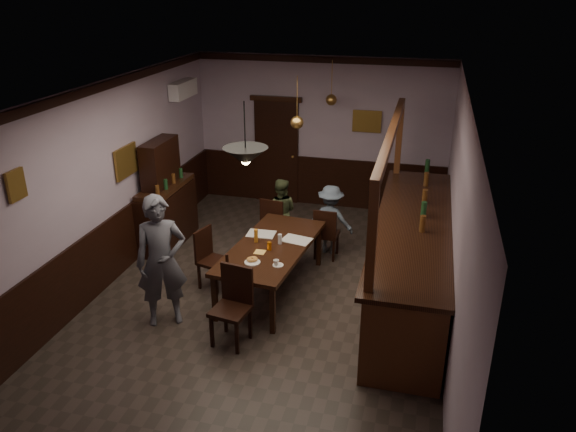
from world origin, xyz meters
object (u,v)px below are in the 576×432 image
(soda_can, at_px, (269,246))
(dining_table, at_px, (271,249))
(chair_far_left, at_px, (274,222))
(person_seated_right, at_px, (330,219))
(pendant_iron, at_px, (246,156))
(pendant_brass_mid, at_px, (297,123))
(bar_counter, at_px, (411,257))
(chair_side, at_px, (209,256))
(coffee_cup, at_px, (276,262))
(person_seated_left, at_px, (280,212))
(person_standing, at_px, (161,261))
(chair_near, at_px, (233,302))
(chair_far_right, at_px, (326,232))
(pendant_brass_far, at_px, (331,100))
(sideboard, at_px, (166,204))

(soda_can, bearing_deg, dining_table, 95.43)
(chair_far_left, height_order, person_seated_right, person_seated_right)
(pendant_iron, bearing_deg, pendant_brass_mid, 84.67)
(bar_counter, bearing_deg, pendant_brass_mid, 156.96)
(chair_side, distance_m, coffee_cup, 1.31)
(dining_table, height_order, person_seated_right, person_seated_right)
(person_seated_left, bearing_deg, pendant_iron, 89.90)
(person_seated_right, distance_m, bar_counter, 1.80)
(soda_can, xyz_separation_m, pendant_iron, (-0.10, -0.65, 1.52))
(person_standing, xyz_separation_m, bar_counter, (3.16, 1.48, -0.28))
(chair_near, relative_size, chair_side, 1.11)
(bar_counter, bearing_deg, dining_table, -170.18)
(chair_far_right, relative_size, soda_can, 7.41)
(dining_table, relative_size, coffee_cup, 28.63)
(chair_near, relative_size, person_standing, 0.56)
(chair_far_right, height_order, person_seated_right, person_seated_right)
(chair_far_right, distance_m, coffee_cup, 1.88)
(person_standing, xyz_separation_m, person_seated_right, (1.78, 2.63, -0.31))
(person_seated_right, height_order, pendant_iron, pendant_iron)
(dining_table, bearing_deg, soda_can, -84.57)
(dining_table, xyz_separation_m, soda_can, (0.01, -0.15, 0.12))
(person_seated_right, bearing_deg, chair_far_right, 90.99)
(chair_near, height_order, bar_counter, bar_counter)
(bar_counter, bearing_deg, pendant_iron, -151.19)
(soda_can, distance_m, pendant_brass_far, 3.48)
(sideboard, distance_m, pendant_brass_far, 3.48)
(dining_table, height_order, bar_counter, bar_counter)
(chair_far_left, height_order, chair_side, chair_far_left)
(dining_table, relative_size, chair_near, 2.24)
(pendant_iron, bearing_deg, chair_side, 140.60)
(chair_side, relative_size, bar_counter, 0.21)
(chair_near, xyz_separation_m, pendant_iron, (0.05, 0.51, 1.76))
(coffee_cup, distance_m, pendant_brass_far, 3.88)
(pendant_brass_mid, xyz_separation_m, pendant_brass_far, (0.20, 1.83, 0.00))
(chair_near, distance_m, pendant_brass_far, 4.65)
(soda_can, xyz_separation_m, sideboard, (-2.23, 1.28, -0.06))
(pendant_brass_mid, bearing_deg, coffee_cup, -85.50)
(coffee_cup, bearing_deg, person_seated_left, 109.44)
(chair_side, distance_m, person_seated_left, 1.80)
(person_seated_left, xyz_separation_m, soda_can, (0.30, -1.74, 0.21))
(dining_table, xyz_separation_m, coffee_cup, (0.24, -0.59, 0.11))
(chair_far_right, height_order, chair_near, chair_near)
(pendant_iron, bearing_deg, pendant_brass_far, 84.23)
(dining_table, relative_size, bar_counter, 0.51)
(person_standing, distance_m, pendant_iron, 1.82)
(pendant_brass_mid, height_order, pendant_brass_far, same)
(chair_far_left, distance_m, sideboard, 1.91)
(chair_side, xyz_separation_m, person_seated_right, (1.54, 1.59, 0.09))
(chair_far_right, xyz_separation_m, coffee_cup, (-0.35, -1.82, 0.31))
(chair_near, distance_m, sideboard, 3.21)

